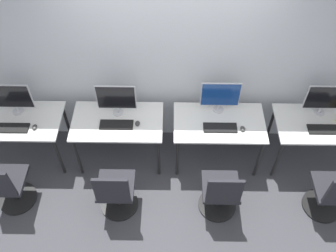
{
  "coord_description": "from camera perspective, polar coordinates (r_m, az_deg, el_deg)",
  "views": [
    {
      "loc": [
        0.04,
        -2.74,
        4.32
      ],
      "look_at": [
        0.0,
        0.13,
        0.9
      ],
      "focal_mm": 40.0,
      "sensor_mm": 36.0,
      "label": 1
    }
  ],
  "objects": [
    {
      "name": "ground_plane",
      "position": [
        5.12,
        -0.02,
        -7.69
      ],
      "size": [
        20.0,
        20.0,
        0.0
      ],
      "primitive_type": "plane",
      "color": "#3D3D42"
    },
    {
      "name": "wall_back",
      "position": [
        4.59,
        0.12,
        10.35
      ],
      "size": [
        12.0,
        0.05,
        2.8
      ],
      "color": "#B7BCC1",
      "rests_on": "ground_plane"
    },
    {
      "name": "desk_far_left",
      "position": [
        5.17,
        -21.96,
        0.26
      ],
      "size": [
        1.15,
        0.67,
        0.75
      ],
      "color": "silver",
      "rests_on": "ground_plane"
    },
    {
      "name": "monitor_far_left",
      "position": [
        5.02,
        -22.67,
        4.03
      ],
      "size": [
        0.49,
        0.14,
        0.46
      ],
      "color": "#B2B2B7",
      "rests_on": "desk_far_left"
    },
    {
      "name": "keyboard_far_left",
      "position": [
        5.02,
        -22.69,
        -0.28
      ],
      "size": [
        0.42,
        0.15,
        0.02
      ],
      "color": "black",
      "rests_on": "desk_far_left"
    },
    {
      "name": "mouse_far_left",
      "position": [
        4.91,
        -19.67,
        -0.16
      ],
      "size": [
        0.06,
        0.09,
        0.03
      ],
      "color": "#333333",
      "rests_on": "desk_far_left"
    },
    {
      "name": "office_chair_far_left",
      "position": [
        4.98,
        -23.25,
        -8.56
      ],
      "size": [
        0.48,
        0.48,
        0.92
      ],
      "color": "black",
      "rests_on": "ground_plane"
    },
    {
      "name": "desk_left",
      "position": [
        4.82,
        -7.65,
        0.11
      ],
      "size": [
        1.15,
        0.67,
        0.75
      ],
      "color": "silver",
      "rests_on": "ground_plane"
    },
    {
      "name": "monitor_left",
      "position": [
        4.67,
        -7.9,
        4.17
      ],
      "size": [
        0.49,
        0.14,
        0.46
      ],
      "color": "#B2B2B7",
      "rests_on": "desk_left"
    },
    {
      "name": "keyboard_left",
      "position": [
        4.71,
        -7.86,
        0.21
      ],
      "size": [
        0.42,
        0.15,
        0.02
      ],
      "color": "black",
      "rests_on": "desk_left"
    },
    {
      "name": "mouse_left",
      "position": [
        4.68,
        -4.67,
        0.38
      ],
      "size": [
        0.06,
        0.09,
        0.03
      ],
      "color": "#333333",
      "rests_on": "desk_left"
    },
    {
      "name": "office_chair_left",
      "position": [
        4.59,
        -7.93,
        -10.06
      ],
      "size": [
        0.48,
        0.48,
        0.92
      ],
      "color": "black",
      "rests_on": "ground_plane"
    },
    {
      "name": "desk_right",
      "position": [
        4.81,
        7.74,
        -0.07
      ],
      "size": [
        1.15,
        0.67,
        0.75
      ],
      "color": "silver",
      "rests_on": "ground_plane"
    },
    {
      "name": "monitor_right",
      "position": [
        4.7,
        7.98,
        4.6
      ],
      "size": [
        0.49,
        0.14,
        0.46
      ],
      "color": "#B2B2B7",
      "rests_on": "desk_right"
    },
    {
      "name": "keyboard_right",
      "position": [
        4.67,
        7.95,
        -0.26
      ],
      "size": [
        0.42,
        0.15,
        0.02
      ],
      "color": "black",
      "rests_on": "desk_right"
    },
    {
      "name": "mouse_right",
      "position": [
        4.7,
        11.32,
        -0.41
      ],
      "size": [
        0.06,
        0.09,
        0.03
      ],
      "color": "#333333",
      "rests_on": "desk_right"
    },
    {
      "name": "office_chair_right",
      "position": [
        4.58,
        7.98,
        -10.22
      ],
      "size": [
        0.48,
        0.48,
        0.92
      ],
      "color": "black",
      "rests_on": "ground_plane"
    },
    {
      "name": "desk_far_right",
      "position": [
        5.14,
        22.18,
        -0.22
      ],
      "size": [
        1.15,
        0.67,
        0.75
      ],
      "color": "silver",
      "rests_on": "ground_plane"
    },
    {
      "name": "monitor_far_right",
      "position": [
        5.01,
        22.83,
        3.87
      ],
      "size": [
        0.49,
        0.14,
        0.46
      ],
      "color": "#B2B2B7",
      "rests_on": "desk_far_right"
    },
    {
      "name": "keyboard_far_right",
      "position": [
        5.0,
        22.78,
        -0.48
      ],
      "size": [
        0.42,
        0.15,
        0.02
      ],
      "color": "black",
      "rests_on": "desk_far_right"
    },
    {
      "name": "office_chair_far_right",
      "position": [
        4.93,
        23.7,
        -9.59
      ],
      "size": [
        0.48,
        0.48,
        0.92
      ],
      "color": "black",
      "rests_on": "ground_plane"
    }
  ]
}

